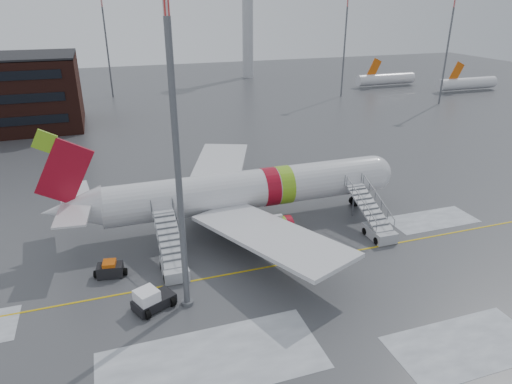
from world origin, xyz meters
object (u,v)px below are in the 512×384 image
object	(u,v)px
airstair_aft	(172,258)
baggage_tractor	(110,270)
airstair_fwd	(375,224)
light_mast_near	(175,133)
airliner	(240,191)
pushback_tug	(151,300)

from	to	relation	value
airstair_aft	baggage_tractor	bearing A→B (deg)	172.66
baggage_tractor	airstair_fwd	bearing A→B (deg)	-1.51
light_mast_near	airstair_fwd	bearing A→B (deg)	14.80
airstair_aft	light_mast_near	distance (m)	13.00
airstair_fwd	baggage_tractor	world-z (taller)	airstair_fwd
airliner	airstair_aft	size ratio (longest dim) A/B	4.55
airliner	pushback_tug	bearing A→B (deg)	-132.15
airstair_aft	light_mast_near	bearing A→B (deg)	-87.39
pushback_tug	light_mast_near	xyz separation A→B (m)	(2.53, -0.33, 12.29)
airliner	baggage_tractor	world-z (taller)	airliner
airstair_fwd	airliner	bearing A→B (deg)	150.23
airstair_aft	pushback_tug	bearing A→B (deg)	-116.02
airstair_aft	light_mast_near	world-z (taller)	light_mast_near
airliner	baggage_tractor	xyz separation A→B (m)	(-12.86, -5.89, -2.84)
airstair_fwd	pushback_tug	size ratio (longest dim) A/B	2.30
airliner	airstair_aft	world-z (taller)	airliner
airstair_aft	baggage_tractor	size ratio (longest dim) A/B	2.85
pushback_tug	airliner	bearing A→B (deg)	47.85
pushback_tug	light_mast_near	distance (m)	12.56
airliner	airstair_fwd	bearing A→B (deg)	-29.77
airstair_fwd	pushback_tug	xyz separation A→B (m)	(-21.61, -4.71, -0.32)
airliner	light_mast_near	xyz separation A→B (m)	(-7.65, -11.58, 9.62)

